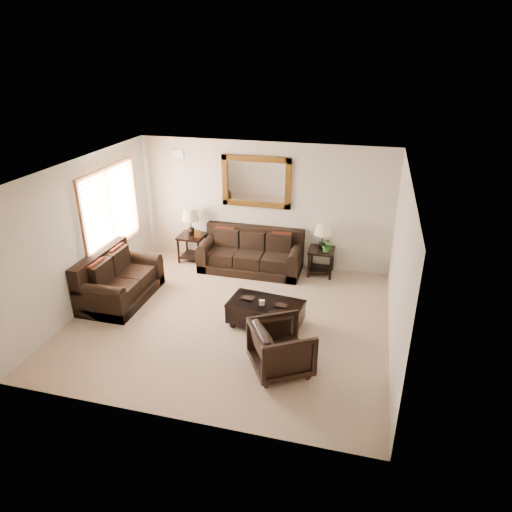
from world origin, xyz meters
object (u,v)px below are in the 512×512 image
(loveseat, at_px, (118,282))
(coffee_table, at_px, (266,311))
(sofa, at_px, (252,255))
(armchair, at_px, (281,346))
(end_table_right, at_px, (322,241))
(end_table_left, at_px, (191,227))

(loveseat, relative_size, coffee_table, 1.25)
(coffee_table, bearing_deg, loveseat, -176.85)
(sofa, relative_size, armchair, 2.55)
(armchair, bearing_deg, loveseat, 38.36)
(end_table_right, distance_m, coffee_table, 2.36)
(end_table_right, bearing_deg, loveseat, -150.72)
(end_table_left, height_order, end_table_right, end_table_left)
(loveseat, height_order, coffee_table, loveseat)
(end_table_left, xyz_separation_m, coffee_table, (2.23, -2.19, -0.54))
(sofa, bearing_deg, coffee_table, -68.62)
(loveseat, distance_m, end_table_left, 2.19)
(loveseat, distance_m, coffee_table, 2.95)
(sofa, height_order, end_table_left, end_table_left)
(end_table_right, xyz_separation_m, coffee_table, (-0.68, -2.20, -0.49))
(loveseat, bearing_deg, end_table_left, -19.53)
(sofa, relative_size, end_table_left, 1.76)
(end_table_right, relative_size, coffee_table, 0.87)
(sofa, bearing_deg, end_table_left, 175.65)
(coffee_table, height_order, armchair, armchair)
(coffee_table, bearing_deg, sofa, 117.84)
(sofa, relative_size, coffee_table, 1.62)
(end_table_left, bearing_deg, loveseat, -109.53)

